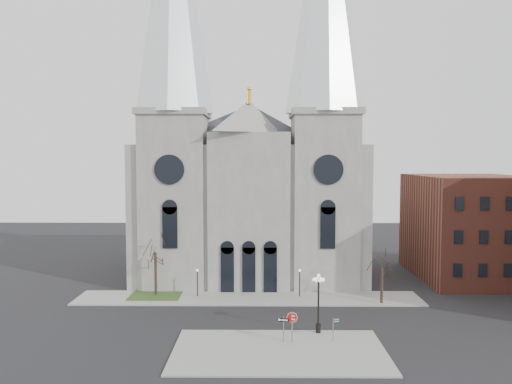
{
  "coord_description": "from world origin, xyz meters",
  "views": [
    {
      "loc": [
        1.43,
        -46.07,
        16.29
      ],
      "look_at": [
        0.92,
        8.0,
        12.68
      ],
      "focal_mm": 35.0,
      "sensor_mm": 36.0,
      "label": 1
    }
  ],
  "objects_px": {
    "globe_lamp": "(318,296)",
    "street_name_sign": "(334,327)",
    "stop_sign": "(292,321)",
    "one_way_sign": "(284,325)"
  },
  "relations": [
    {
      "from": "globe_lamp",
      "to": "one_way_sign",
      "type": "height_order",
      "value": "globe_lamp"
    },
    {
      "from": "globe_lamp",
      "to": "street_name_sign",
      "type": "height_order",
      "value": "globe_lamp"
    },
    {
      "from": "globe_lamp",
      "to": "stop_sign",
      "type": "bearing_deg",
      "value": -136.35
    },
    {
      "from": "stop_sign",
      "to": "street_name_sign",
      "type": "distance_m",
      "value": 3.85
    },
    {
      "from": "stop_sign",
      "to": "one_way_sign",
      "type": "distance_m",
      "value": 0.85
    },
    {
      "from": "stop_sign",
      "to": "street_name_sign",
      "type": "relative_size",
      "value": 1.35
    },
    {
      "from": "stop_sign",
      "to": "one_way_sign",
      "type": "bearing_deg",
      "value": -159.52
    },
    {
      "from": "stop_sign",
      "to": "one_way_sign",
      "type": "xyz_separation_m",
      "value": [
        -0.75,
        0.02,
        -0.4
      ]
    },
    {
      "from": "one_way_sign",
      "to": "stop_sign",
      "type": "bearing_deg",
      "value": 11.73
    },
    {
      "from": "stop_sign",
      "to": "street_name_sign",
      "type": "height_order",
      "value": "stop_sign"
    }
  ]
}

